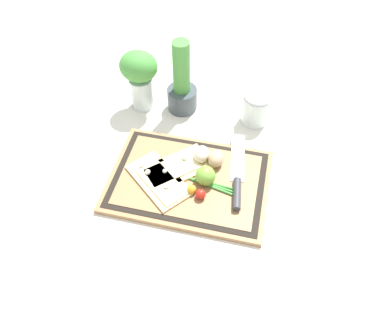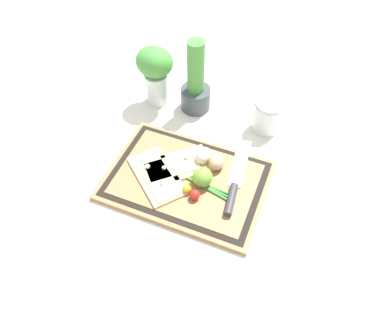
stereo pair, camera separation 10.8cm
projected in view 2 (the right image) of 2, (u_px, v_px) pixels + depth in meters
The scene contains 14 objects.
ground_plane at pixel (187, 182), 1.09m from camera, with size 6.00×6.00×0.00m, color silver.
cutting_board at pixel (187, 180), 1.08m from camera, with size 0.45×0.32×0.02m.
pizza_slice_near at pixel (157, 176), 1.07m from camera, with size 0.22×0.21×0.02m.
pizza_slice_far at pixel (176, 166), 1.09m from camera, with size 0.21×0.21×0.02m.
knife at pixel (234, 187), 1.04m from camera, with size 0.07×0.28×0.02m.
egg_brown at pixel (217, 161), 1.08m from camera, with size 0.05×0.06×0.05m, color tan.
egg_pink at pixel (203, 155), 1.10m from camera, with size 0.05×0.06×0.05m, color beige.
lime at pixel (202, 178), 1.03m from camera, with size 0.06×0.06×0.06m, color #70A838.
cherry_tomato_red at pixel (195, 195), 1.02m from camera, with size 0.03×0.03×0.03m, color red.
cherry_tomato_yellow at pixel (187, 189), 1.03m from camera, with size 0.03×0.03×0.03m, color gold.
scallion_bunch at pixel (187, 177), 1.07m from camera, with size 0.27×0.06×0.01m.
herb_pot at pixel (196, 87), 1.22m from camera, with size 0.10×0.10×0.25m.
sauce_jar at pixel (267, 117), 1.19m from camera, with size 0.09×0.09×0.11m.
herb_glass at pixel (155, 71), 1.21m from camera, with size 0.12×0.11×0.21m.
Camera 2 is at (0.26, -0.59, 0.87)m, focal length 35.00 mm.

